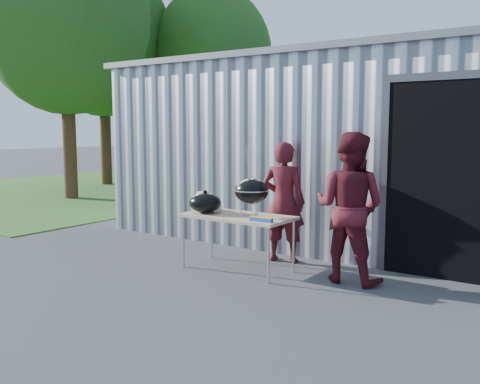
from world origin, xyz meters
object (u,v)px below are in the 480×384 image
Objects in this scene: kettle_grill at (252,185)px; person_cook at (284,202)px; folding_table at (238,218)px; person_bystander at (349,207)px.

kettle_grill is 0.82m from person_cook.
folding_table is 0.82m from person_cook.
person_cook is (0.27, 0.75, 0.15)m from folding_table.
person_bystander reaches higher than person_cook.
person_bystander is (1.22, 0.35, -0.23)m from kettle_grill.
folding_table is 0.87× the size of person_cook.
person_cook is at bearing 86.41° from kettle_grill.
kettle_grill is (0.23, -0.00, 0.46)m from folding_table.
person_cook is 1.25m from person_bystander.
kettle_grill is 0.54× the size of person_cook.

